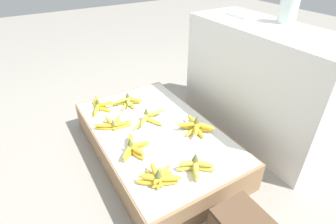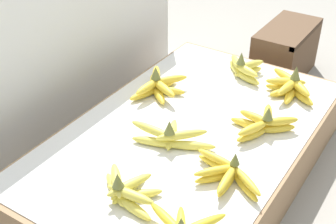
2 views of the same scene
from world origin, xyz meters
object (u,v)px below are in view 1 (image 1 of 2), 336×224
object	(u,v)px
banana_bunch_front_left	(100,106)
banana_bunch_middle_right	(196,166)
banana_bunch_middle_left	(128,101)
banana_bunch_back_midright	(196,126)
foam_tray_white	(243,14)
banana_bunch_front_right	(159,178)
banana_bunch_front_midright	(134,147)
glass_jar	(289,9)
banana_bunch_front_midleft	(113,124)
banana_bunch_middle_midleft	(149,118)

from	to	relation	value
banana_bunch_front_left	banana_bunch_middle_right	size ratio (longest dim) A/B	1.32
banana_bunch_middle_left	banana_bunch_back_midright	distance (m)	0.58
banana_bunch_middle_left	foam_tray_white	world-z (taller)	foam_tray_white
foam_tray_white	banana_bunch_front_right	bearing A→B (deg)	-61.05
foam_tray_white	banana_bunch_front_midright	bearing A→B (deg)	-74.65
banana_bunch_middle_left	glass_jar	distance (m)	1.26
glass_jar	banana_bunch_front_left	bearing A→B (deg)	-116.35
banana_bunch_front_midleft	banana_bunch_back_midright	size ratio (longest dim) A/B	1.07
banana_bunch_middle_midleft	banana_bunch_front_left	bearing A→B (deg)	-144.45
banana_bunch_back_midright	foam_tray_white	bearing A→B (deg)	116.86
glass_jar	foam_tray_white	size ratio (longest dim) A/B	0.87
banana_bunch_front_midleft	glass_jar	size ratio (longest dim) A/B	1.43
banana_bunch_front_midleft	banana_bunch_middle_midleft	size ratio (longest dim) A/B	0.86
banana_bunch_front_midleft	foam_tray_white	size ratio (longest dim) A/B	1.24
banana_bunch_front_left	banana_bunch_middle_midleft	world-z (taller)	banana_bunch_middle_midleft
banana_bunch_front_right	banana_bunch_front_midright	bearing A→B (deg)	-177.97
banana_bunch_middle_left	banana_bunch_back_midright	world-z (taller)	banana_bunch_back_midright
banana_bunch_back_midright	banana_bunch_front_midright	bearing A→B (deg)	-92.34
banana_bunch_front_right	banana_bunch_front_left	bearing A→B (deg)	-178.28
banana_bunch_middle_left	foam_tray_white	xyz separation A→B (m)	(0.23, 0.84, 0.58)
banana_bunch_middle_right	foam_tray_white	distance (m)	1.16
banana_bunch_middle_midleft	foam_tray_white	bearing A→B (deg)	93.60
banana_bunch_front_right	foam_tray_white	xyz separation A→B (m)	(-0.56, 1.02, 0.57)
banana_bunch_front_left	foam_tray_white	size ratio (longest dim) A/B	1.27
banana_bunch_middle_left	banana_bunch_back_midright	size ratio (longest dim) A/B	0.95
banana_bunch_front_left	banana_bunch_middle_left	world-z (taller)	banana_bunch_middle_left
foam_tray_white	glass_jar	bearing A→B (deg)	19.29
banana_bunch_front_left	banana_bunch_middle_right	bearing A→B (deg)	14.97
banana_bunch_middle_midleft	foam_tray_white	xyz separation A→B (m)	(-0.05, 0.81, 0.58)
banana_bunch_front_left	banana_bunch_middle_midleft	xyz separation A→B (m)	(0.33, 0.24, 0.00)
banana_bunch_middle_midleft	foam_tray_white	world-z (taller)	foam_tray_white
banana_bunch_front_midright	banana_bunch_middle_right	bearing A→B (deg)	34.84
glass_jar	foam_tray_white	bearing A→B (deg)	-160.71
banana_bunch_middle_left	foam_tray_white	size ratio (longest dim) A/B	1.11
banana_bunch_back_midright	banana_bunch_middle_left	bearing A→B (deg)	-154.84
banana_bunch_front_left	banana_bunch_front_midleft	bearing A→B (deg)	0.53
banana_bunch_back_midright	glass_jar	size ratio (longest dim) A/B	1.34
banana_bunch_front_midleft	banana_bunch_front_right	bearing A→B (deg)	2.27
banana_bunch_front_left	banana_bunch_front_midleft	size ratio (longest dim) A/B	1.03
banana_bunch_middle_midleft	banana_bunch_middle_right	bearing A→B (deg)	-0.19
banana_bunch_front_left	banana_bunch_middle_midleft	bearing A→B (deg)	35.55
banana_bunch_middle_midleft	banana_bunch_front_right	bearing A→B (deg)	-22.40
banana_bunch_front_left	banana_bunch_back_midright	xyz separation A→B (m)	(0.58, 0.45, 0.01)
banana_bunch_front_midleft	banana_bunch_back_midright	world-z (taller)	banana_bunch_back_midright
banana_bunch_front_midleft	banana_bunch_middle_right	bearing A→B (deg)	20.92
banana_bunch_front_midright	banana_bunch_front_right	world-z (taller)	banana_bunch_front_right
banana_bunch_front_right	foam_tray_white	world-z (taller)	foam_tray_white
banana_bunch_middle_left	banana_bunch_middle_right	xyz separation A→B (m)	(0.82, 0.03, 0.01)
banana_bunch_front_midright	banana_bunch_back_midright	bearing A→B (deg)	87.66
banana_bunch_front_midleft	glass_jar	distance (m)	1.35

